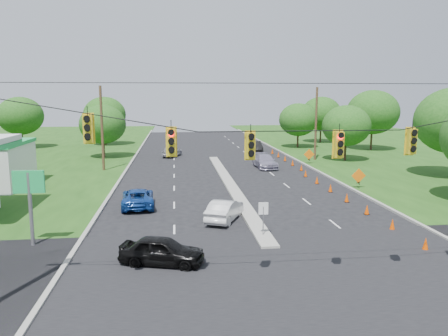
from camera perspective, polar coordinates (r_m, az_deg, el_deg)
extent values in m
plane|color=black|center=(19.68, 8.71, -14.47)|extent=(160.00, 160.00, 0.00)
cube|color=black|center=(19.68, 8.71, -14.47)|extent=(160.00, 14.00, 0.02)
cube|color=gray|center=(48.29, -12.60, -0.28)|extent=(0.25, 110.00, 0.16)
cube|color=gray|center=(50.29, 10.93, 0.15)|extent=(0.25, 110.00, 0.16)
cube|color=gray|center=(39.46, 0.75, -2.20)|extent=(1.00, 34.00, 0.18)
cylinder|color=gray|center=(24.86, 5.14, -7.07)|extent=(0.06, 0.06, 1.80)
cube|color=white|center=(24.65, 5.17, -5.28)|extent=(0.55, 0.04, 0.70)
cylinder|color=black|center=(17.08, 10.17, 6.13)|extent=(24.00, 0.04, 0.04)
cube|color=yellow|center=(16.68, -17.32, 4.92)|extent=(0.34, 0.24, 1.00)
cube|color=yellow|center=(16.43, -6.89, 3.38)|extent=(0.34, 0.24, 1.00)
cube|color=yellow|center=(16.70, 3.48, 2.92)|extent=(0.34, 0.24, 1.00)
cube|color=yellow|center=(17.64, 14.76, 2.97)|extent=(0.34, 0.24, 1.00)
cube|color=yellow|center=(18.93, 23.29, 3.20)|extent=(0.34, 0.24, 1.00)
cylinder|color=#422D1C|center=(48.08, -15.65, 4.96)|extent=(0.28, 0.28, 9.00)
cylinder|color=#422D1C|center=(55.26, 11.92, 5.64)|extent=(0.28, 0.28, 9.00)
cylinder|color=gray|center=(25.26, -23.93, -5.00)|extent=(0.20, 0.20, 4.00)
cube|color=green|center=(24.95, -24.16, -1.66)|extent=(1.60, 0.15, 1.20)
cone|color=#DD4300|center=(25.22, 24.83, -8.99)|extent=(0.32, 0.32, 0.70)
cone|color=#DD4300|center=(28.12, 21.14, -6.89)|extent=(0.32, 0.32, 0.70)
cone|color=#DD4300|center=(31.15, 18.17, -5.17)|extent=(0.32, 0.32, 0.70)
cone|color=#DD4300|center=(34.26, 15.75, -3.74)|extent=(0.32, 0.32, 0.70)
cone|color=#DD4300|center=(37.44, 13.74, -2.56)|extent=(0.32, 0.32, 0.70)
cone|color=#DD4300|center=(40.68, 12.05, -1.55)|extent=(0.32, 0.32, 0.70)
cone|color=#DD4300|center=(43.95, 10.61, -0.70)|extent=(0.32, 0.32, 0.70)
cone|color=#DD4300|center=(47.42, 10.07, 0.05)|extent=(0.32, 0.32, 0.70)
cone|color=#DD4300|center=(50.75, 8.96, 0.69)|extent=(0.32, 0.32, 0.70)
cone|color=#DD4300|center=(54.09, 7.98, 1.25)|extent=(0.32, 0.32, 0.70)
cone|color=#DD4300|center=(57.46, 7.11, 1.74)|extent=(0.32, 0.32, 0.70)
cone|color=#DD4300|center=(60.83, 6.34, 2.18)|extent=(0.32, 0.32, 0.70)
cube|color=black|center=(39.36, 17.13, -1.83)|extent=(0.06, 0.58, 0.26)
cube|color=black|center=(39.36, 17.13, -1.83)|extent=(0.06, 0.58, 0.26)
cube|color=orange|center=(39.25, 17.17, -0.97)|extent=(1.27, 0.05, 1.27)
cube|color=black|center=(52.30, 11.03, 1.11)|extent=(0.06, 0.58, 0.26)
cube|color=black|center=(52.30, 11.03, 1.11)|extent=(0.06, 0.58, 0.26)
cube|color=orange|center=(52.22, 11.06, 1.76)|extent=(1.27, 0.05, 1.27)
cylinder|color=black|center=(73.39, -24.86, 3.45)|extent=(0.28, 0.28, 2.88)
ellipsoid|color=#194C14|center=(73.16, -25.05, 6.19)|extent=(6.72, 6.72, 5.76)
cylinder|color=black|center=(58.45, -15.43, 2.50)|extent=(0.28, 0.28, 2.52)
ellipsoid|color=#194C14|center=(58.18, -15.56, 5.52)|extent=(5.88, 5.88, 5.04)
cylinder|color=black|center=(73.48, -15.20, 4.00)|extent=(0.28, 0.28, 2.88)
ellipsoid|color=#194C14|center=(73.26, -15.32, 6.74)|extent=(6.72, 6.72, 5.76)
cylinder|color=black|center=(55.83, 15.54, 2.19)|extent=(0.28, 0.28, 2.52)
ellipsoid|color=#194C14|center=(55.54, 15.68, 5.34)|extent=(5.88, 5.88, 5.04)
cylinder|color=black|center=(68.09, 18.68, 3.58)|extent=(0.28, 0.28, 3.24)
ellipsoid|color=#194C14|center=(67.84, 18.86, 6.91)|extent=(7.56, 7.56, 6.48)
cylinder|color=black|center=(76.78, 12.49, 4.33)|extent=(0.28, 0.28, 2.88)
ellipsoid|color=#194C14|center=(76.56, 12.58, 6.95)|extent=(6.72, 6.72, 5.76)
cylinder|color=black|center=(68.34, 9.61, 3.66)|extent=(0.28, 0.28, 2.52)
ellipsoid|color=#194C14|center=(68.11, 9.68, 6.24)|extent=(5.88, 5.88, 5.04)
imported|color=black|center=(21.23, -8.09, -10.65)|extent=(4.31, 2.66, 1.37)
imported|color=silver|center=(28.19, 0.09, -5.50)|extent=(2.99, 4.38, 1.37)
imported|color=navy|center=(32.19, -11.20, -3.82)|extent=(2.57, 4.97, 1.34)
imported|color=gray|center=(48.84, 5.35, 0.89)|extent=(2.31, 5.18, 1.48)
imported|color=#96969F|center=(58.08, -6.81, 2.22)|extent=(2.96, 4.65, 1.48)
imported|color=black|center=(63.13, 4.12, 2.84)|extent=(1.67, 4.55, 1.49)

